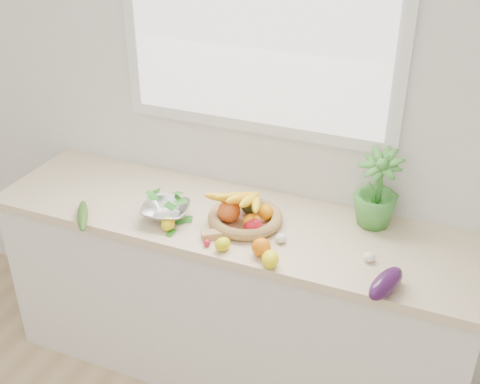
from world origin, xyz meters
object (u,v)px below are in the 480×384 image
at_px(apple, 253,227).
at_px(cucumber, 83,215).
at_px(fruit_basket, 245,213).
at_px(colander_with_spinach, 165,208).
at_px(eggplant, 386,283).
at_px(potted_herb, 377,188).

distance_m(apple, cucumber, 0.76).
distance_m(fruit_basket, colander_with_spinach, 0.35).
xyz_separation_m(eggplant, colander_with_spinach, (-1.00, 0.14, 0.01)).
bearing_deg(apple, eggplant, -16.18).
relative_size(eggplant, potted_herb, 0.61).
bearing_deg(eggplant, fruit_basket, 159.97).
relative_size(potted_herb, fruit_basket, 0.84).
height_order(eggplant, fruit_basket, fruit_basket).
bearing_deg(colander_with_spinach, cucumber, -155.46).
height_order(apple, fruit_basket, fruit_basket).
distance_m(apple, colander_with_spinach, 0.41).
relative_size(apple, potted_herb, 0.23).
height_order(cucumber, fruit_basket, fruit_basket).
bearing_deg(eggplant, potted_herb, 107.24).
bearing_deg(fruit_basket, apple, -45.08).
bearing_deg(potted_herb, fruit_basket, -157.86).
xyz_separation_m(cucumber, colander_with_spinach, (0.34, 0.15, 0.03)).
bearing_deg(eggplant, cucumber, -179.43).
height_order(cucumber, potted_herb, potted_herb).
height_order(potted_herb, colander_with_spinach, potted_herb).
bearing_deg(colander_with_spinach, eggplant, -7.95).
bearing_deg(colander_with_spinach, fruit_basket, 16.94).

